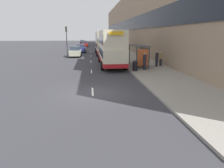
% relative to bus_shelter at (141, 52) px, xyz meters
% --- Properties ---
extents(ground_plane, '(220.00, 220.00, 0.00)m').
position_rel_bus_shelter_xyz_m(ground_plane, '(-5.77, -9.88, -1.88)').
color(ground_plane, '#38383D').
extents(pavement, '(5.00, 93.00, 0.14)m').
position_rel_bus_shelter_xyz_m(pavement, '(0.73, 28.62, -1.81)').
color(pavement, gray).
rests_on(pavement, ground_plane).
extents(terrace_facade, '(3.10, 93.00, 13.29)m').
position_rel_bus_shelter_xyz_m(terrace_facade, '(4.72, 28.62, 4.77)').
color(terrace_facade, '#9E846B').
rests_on(terrace_facade, ground_plane).
extents(lane_mark_0, '(0.12, 2.00, 0.01)m').
position_rel_bus_shelter_xyz_m(lane_mark_0, '(-5.77, -9.46, -1.87)').
color(lane_mark_0, silver).
rests_on(lane_mark_0, ground_plane).
extents(lane_mark_1, '(0.12, 2.00, 0.01)m').
position_rel_bus_shelter_xyz_m(lane_mark_1, '(-5.77, -1.67, -1.87)').
color(lane_mark_1, silver).
rests_on(lane_mark_1, ground_plane).
extents(lane_mark_2, '(0.12, 2.00, 0.01)m').
position_rel_bus_shelter_xyz_m(lane_mark_2, '(-5.77, 6.11, -1.87)').
color(lane_mark_2, silver).
rests_on(lane_mark_2, ground_plane).
extents(lane_mark_3, '(0.12, 2.00, 0.01)m').
position_rel_bus_shelter_xyz_m(lane_mark_3, '(-5.77, 13.90, -1.87)').
color(lane_mark_3, silver).
rests_on(lane_mark_3, ground_plane).
extents(lane_mark_4, '(0.12, 2.00, 0.01)m').
position_rel_bus_shelter_xyz_m(lane_mark_4, '(-5.77, 21.69, -1.87)').
color(lane_mark_4, silver).
rests_on(lane_mark_4, ground_plane).
extents(bus_shelter, '(1.60, 4.20, 2.48)m').
position_rel_bus_shelter_xyz_m(bus_shelter, '(0.00, 0.00, 0.00)').
color(bus_shelter, '#4C4C51').
rests_on(bus_shelter, ground_plane).
extents(double_decker_bus_near, '(2.85, 10.43, 4.30)m').
position_rel_bus_shelter_xyz_m(double_decker_bus_near, '(-3.30, 2.06, 0.41)').
color(double_decker_bus_near, beige).
rests_on(double_decker_bus_near, ground_plane).
extents(double_decker_bus_ahead, '(2.85, 10.95, 4.30)m').
position_rel_bus_shelter_xyz_m(double_decker_bus_ahead, '(-3.33, 16.05, 0.41)').
color(double_decker_bus_ahead, beige).
rests_on(double_decker_bus_ahead, ground_plane).
extents(car_0, '(2.08, 3.97, 1.74)m').
position_rel_bus_shelter_xyz_m(car_0, '(-7.78, 21.22, -1.02)').
color(car_0, navy).
rests_on(car_0, ground_plane).
extents(car_1, '(2.09, 4.03, 1.82)m').
position_rel_bus_shelter_xyz_m(car_1, '(-7.42, 40.03, -0.98)').
color(car_1, maroon).
rests_on(car_1, ground_plane).
extents(car_2, '(1.95, 3.88, 1.68)m').
position_rel_bus_shelter_xyz_m(car_2, '(-8.51, 53.40, -1.04)').
color(car_2, black).
rests_on(car_2, ground_plane).
extents(car_3, '(2.04, 4.19, 1.81)m').
position_rel_bus_shelter_xyz_m(car_3, '(-8.40, 12.71, -0.99)').
color(car_3, '#B7B799').
rests_on(car_3, ground_plane).
extents(pedestrian_at_shelter, '(0.37, 0.37, 1.85)m').
position_rel_bus_shelter_xyz_m(pedestrian_at_shelter, '(0.94, 0.38, -0.79)').
color(pedestrian_at_shelter, '#23232D').
rests_on(pedestrian_at_shelter, ground_plane).
extents(pedestrian_1, '(0.37, 0.37, 1.86)m').
position_rel_bus_shelter_xyz_m(pedestrian_1, '(-0.10, -2.14, -0.79)').
color(pedestrian_1, '#23232D').
rests_on(pedestrian_1, ground_plane).
extents(pedestrian_2, '(0.35, 0.35, 1.77)m').
position_rel_bus_shelter_xyz_m(pedestrian_2, '(2.57, 0.35, -0.83)').
color(pedestrian_2, '#23232D').
rests_on(pedestrian_2, ground_plane).
extents(pedestrian_3, '(0.36, 0.36, 1.83)m').
position_rel_bus_shelter_xyz_m(pedestrian_3, '(1.96, -0.00, -0.80)').
color(pedestrian_3, '#23232D').
rests_on(pedestrian_3, ground_plane).
extents(pedestrian_4, '(0.32, 0.32, 1.63)m').
position_rel_bus_shelter_xyz_m(pedestrian_4, '(0.74, 2.70, -0.90)').
color(pedestrian_4, '#23232D').
rests_on(pedestrian_4, ground_plane).
extents(litter_bin, '(0.55, 0.55, 1.05)m').
position_rel_bus_shelter_xyz_m(litter_bin, '(-1.22, -2.57, -1.21)').
color(litter_bin, black).
rests_on(litter_bin, ground_plane).
extents(traffic_light_far_kerb, '(0.30, 0.32, 5.28)m').
position_rel_bus_shelter_xyz_m(traffic_light_far_kerb, '(-10.17, 16.32, 1.66)').
color(traffic_light_far_kerb, black).
rests_on(traffic_light_far_kerb, ground_plane).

